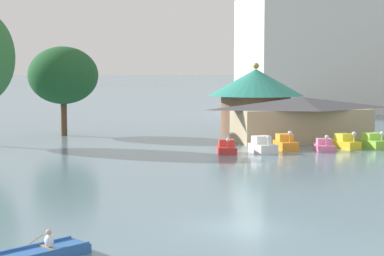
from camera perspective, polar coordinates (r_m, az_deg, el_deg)
ground_plane at (r=29.29m, az=4.30°, el=-8.87°), size 2000.00×2000.00×0.00m
rowboat_with_rower at (r=25.25m, az=-13.05°, el=-10.79°), size 3.69×3.84×1.49m
pedal_boat_red at (r=54.98m, az=3.10°, el=-1.77°), size 2.02×2.70×1.41m
pedal_boat_white at (r=55.60m, az=6.28°, el=-1.61°), size 1.97×2.68×1.61m
pedal_boat_orange at (r=58.08m, az=8.30°, el=-1.36°), size 1.74×3.02×1.81m
pedal_boat_pink at (r=57.50m, az=11.68°, el=-1.59°), size 2.00×2.58×1.54m
pedal_boat_yellow at (r=60.03m, az=13.44°, el=-1.25°), size 2.04×2.95×1.63m
pedal_boat_lime at (r=60.82m, az=15.81°, el=-1.21°), size 1.95×3.01×1.65m
boathouse at (r=64.87m, az=9.67°, el=0.85°), size 14.32×6.20×4.44m
green_roof_pavilion at (r=72.62m, az=5.68°, el=2.83°), size 10.71×10.71×7.95m
shoreline_tree_mid at (r=70.90m, az=-11.37°, el=4.60°), size 7.55×7.55×9.66m
background_building_block at (r=110.93m, az=12.98°, el=6.56°), size 33.04×14.76×20.13m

